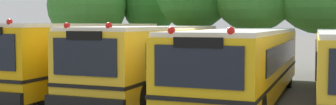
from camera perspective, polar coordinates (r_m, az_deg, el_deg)
ground_plane at (r=15.35m, az=4.44°, el=-6.08°), size 160.00×160.00×0.00m
school_bus_0 at (r=17.37m, az=-11.30°, el=-0.11°), size 2.46×10.52×2.80m
school_bus_1 at (r=15.59m, az=-1.98°, el=-0.68°), size 2.47×9.62×2.69m
school_bus_2 at (r=14.71m, az=10.27°, el=-1.20°), size 2.67×11.16×2.59m
tree_0 at (r=26.08m, az=-10.77°, el=6.17°), size 4.75×4.75×6.16m
tree_1 at (r=26.62m, az=-2.50°, el=6.10°), size 3.42×3.42×5.46m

